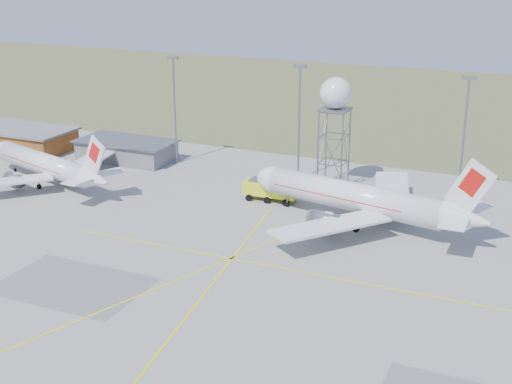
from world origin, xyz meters
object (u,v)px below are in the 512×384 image
at_px(radar_tower, 335,127).
at_px(airliner_main, 358,198).
at_px(fire_truck, 272,191).
at_px(airliner_far, 46,165).

bearing_deg(radar_tower, airliner_main, -59.68).
height_order(radar_tower, fire_truck, radar_tower).
bearing_deg(airliner_main, radar_tower, -48.10).
distance_m(airliner_main, fire_truck, 16.38).
bearing_deg(fire_truck, airliner_main, -16.81).
bearing_deg(airliner_far, fire_truck, -151.18).
distance_m(radar_tower, fire_truck, 15.66).
height_order(airliner_main, fire_truck, airliner_main).
distance_m(airliner_main, airliner_far, 55.11).
bearing_deg(radar_tower, fire_truck, -121.85).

